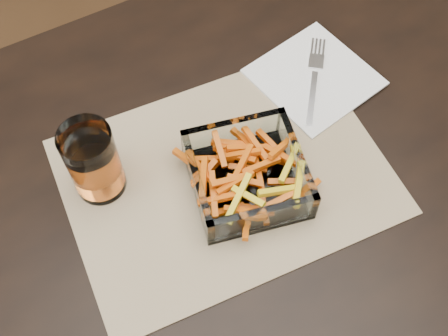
{
  "coord_description": "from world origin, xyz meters",
  "views": [
    {
      "loc": [
        -0.29,
        -0.28,
        1.46
      ],
      "look_at": [
        -0.11,
        0.05,
        0.78
      ],
      "focal_mm": 45.0,
      "sensor_mm": 36.0,
      "label": 1
    }
  ],
  "objects_px": {
    "glass_bowl": "(247,176)",
    "tumbler": "(94,163)",
    "fork": "(314,77)",
    "dining_table": "(301,204)"
  },
  "relations": [
    {
      "from": "glass_bowl",
      "to": "tumbler",
      "type": "bearing_deg",
      "value": 150.6
    },
    {
      "from": "tumbler",
      "to": "fork",
      "type": "height_order",
      "value": "tumbler"
    },
    {
      "from": "dining_table",
      "to": "tumbler",
      "type": "relative_size",
      "value": 12.98
    },
    {
      "from": "dining_table",
      "to": "fork",
      "type": "distance_m",
      "value": 0.2
    },
    {
      "from": "dining_table",
      "to": "fork",
      "type": "relative_size",
      "value": 11.0
    },
    {
      "from": "glass_bowl",
      "to": "fork",
      "type": "distance_m",
      "value": 0.22
    },
    {
      "from": "tumbler",
      "to": "fork",
      "type": "relative_size",
      "value": 0.85
    },
    {
      "from": "dining_table",
      "to": "fork",
      "type": "xyz_separation_m",
      "value": [
        0.11,
        0.14,
        0.1
      ]
    },
    {
      "from": "dining_table",
      "to": "fork",
      "type": "height_order",
      "value": "fork"
    },
    {
      "from": "fork",
      "to": "dining_table",
      "type": "bearing_deg",
      "value": -87.69
    }
  ]
}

